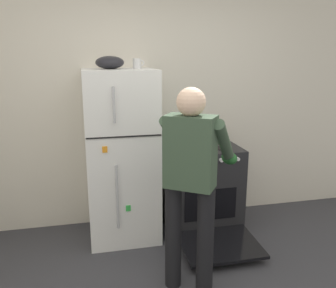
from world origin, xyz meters
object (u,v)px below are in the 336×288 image
pepper_mill (222,133)px  coffee_mug (137,63)px  refrigerator (122,156)px  mixing_bowl (110,62)px  stove_range (201,188)px  person_cook (192,173)px  red_pot (188,141)px

pepper_mill → coffee_mug: bearing=-171.0°
refrigerator → mixing_bowl: 0.91m
stove_range → refrigerator: bearing=178.8°
stove_range → mixing_bowl: (-0.91, 0.02, 1.31)m
stove_range → pepper_mill: (0.30, 0.22, 0.54)m
stove_range → person_cook: bearing=-112.6°
stove_range → red_pot: red_pot is taller
pepper_mill → person_cook: bearing=-120.6°
stove_range → person_cook: size_ratio=0.76×
refrigerator → red_pot: bearing=-4.2°
coffee_mug → mixing_bowl: size_ratio=0.42×
refrigerator → pepper_mill: (1.13, 0.20, 0.14)m
mixing_bowl → pepper_mill: bearing=9.4°
refrigerator → person_cook: refrigerator is taller
stove_range → red_pot: 0.55m
red_pot → mixing_bowl: (-0.75, 0.05, 0.78)m
red_pot → pepper_mill: (0.46, 0.25, 0.01)m
coffee_mug → mixing_bowl: 0.27m
stove_range → mixing_bowl: bearing=178.9°
refrigerator → mixing_bowl: (-0.08, 0.00, 0.90)m
refrigerator → pepper_mill: 1.16m
red_pot → pepper_mill: 0.52m
stove_range → red_pot: size_ratio=3.59×
pepper_mill → refrigerator: bearing=-170.0°
person_cook → pepper_mill: person_cook is taller
person_cook → mixing_bowl: 1.36m
red_pot → pepper_mill: pepper_mill is taller
coffee_mug → mixing_bowl: (-0.26, -0.05, 0.01)m
refrigerator → red_pot: (0.67, -0.05, 0.12)m
stove_range → pepper_mill: size_ratio=7.50×
stove_range → pepper_mill: bearing=36.0°
refrigerator → red_pot: size_ratio=5.00×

